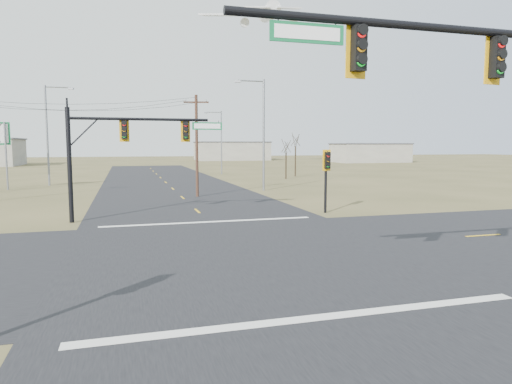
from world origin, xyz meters
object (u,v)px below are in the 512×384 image
streetlight_b (220,139)px  bare_tree_c (286,146)px  bare_tree_d (296,140)px  mast_arm_far (127,140)px  streetlight_a (261,129)px  mast_arm_near (509,95)px  streetlight_c (49,130)px  utility_pole_near (197,144)px  pedestal_signal_ne (327,166)px

streetlight_b → bare_tree_c: (6.19, -11.79, -1.01)m
streetlight_b → bare_tree_d: size_ratio=1.48×
mast_arm_far → streetlight_a: size_ratio=0.84×
mast_arm_near → mast_arm_far: size_ratio=1.29×
streetlight_a → streetlight_b: size_ratio=1.12×
mast_arm_near → mast_arm_far: bearing=112.7°
streetlight_a → bare_tree_c: bearing=83.7°
streetlight_b → streetlight_c: 25.48m
mast_arm_near → bare_tree_c: size_ratio=2.11×
mast_arm_near → streetlight_c: 46.71m
mast_arm_near → bare_tree_c: bearing=71.2°
mast_arm_far → bare_tree_c: bearing=55.9°
bare_tree_c → bare_tree_d: bearing=55.1°
mast_arm_near → utility_pole_near: size_ratio=1.34×
mast_arm_far → pedestal_signal_ne: 12.34m
mast_arm_near → streetlight_b: size_ratio=1.22×
pedestal_signal_ne → streetlight_a: (0.16, 15.07, 2.88)m
streetlight_c → streetlight_b: bearing=50.3°
mast_arm_far → bare_tree_c: (19.76, 27.92, -0.44)m
mast_arm_far → utility_pole_near: bearing=63.5°
pedestal_signal_ne → bare_tree_d: size_ratio=0.65×
pedestal_signal_ne → streetlight_c: size_ratio=0.38×
mast_arm_near → utility_pole_near: bearing=91.8°
utility_pole_near → bare_tree_d: bearing=51.4°
mast_arm_near → pedestal_signal_ne: 17.14m
mast_arm_far → utility_pole_near: 12.16m
bare_tree_d → bare_tree_c: bearing=-124.9°
pedestal_signal_ne → streetlight_b: size_ratio=0.44×
utility_pole_near → streetlight_c: bearing=131.7°
pedestal_signal_ne → streetlight_b: 40.48m
mast_arm_far → streetlight_a: bearing=50.5°
streetlight_b → streetlight_c: streetlight_c is taller
mast_arm_near → bare_tree_c: (10.09, 45.34, -1.45)m
mast_arm_near → streetlight_b: (3.90, 57.13, -0.44)m
utility_pole_near → bare_tree_d: 27.21m
pedestal_signal_ne → bare_tree_d: 34.39m
pedestal_signal_ne → streetlight_c: (-20.04, 26.58, 2.97)m
mast_arm_far → utility_pole_near: (5.64, 10.77, -0.24)m
pedestal_signal_ne → bare_tree_c: bearing=72.5°
mast_arm_near → mast_arm_far: (-9.67, 17.42, -1.01)m
pedestal_signal_ne → streetlight_a: 15.34m
utility_pole_near → streetlight_b: streetlight_b is taller
streetlight_c → streetlight_a: bearing=-12.3°
mast_arm_near → streetlight_c: streetlight_c is taller
bare_tree_c → streetlight_a: bearing=-118.6°
utility_pole_near → streetlight_c: 20.31m
streetlight_a → streetlight_c: 23.25m
streetlight_a → streetlight_c: streetlight_c is taller
bare_tree_d → utility_pole_near: bearing=-128.6°
mast_arm_near → bare_tree_d: mast_arm_near is taller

